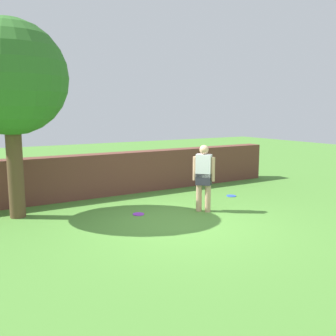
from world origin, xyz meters
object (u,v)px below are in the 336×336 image
Objects in this scene: person at (204,175)px; frisbee_blue at (231,196)px; frisbee_purple at (138,214)px; tree at (10,79)px.

frisbee_blue is (1.66, 0.90, -0.89)m from person.
frisbee_purple is (-1.48, 0.56, -0.89)m from person.
frisbee_blue is (3.14, 0.33, 0.00)m from frisbee_purple.
frisbee_purple is at bearing 27.82° from person.
tree is at bearing 23.93° from person.
frisbee_purple and frisbee_blue have the same top height.
person is at bearing -20.85° from frisbee_purple.
frisbee_purple is at bearing -26.96° from tree.
tree is at bearing 170.66° from frisbee_blue.
frisbee_blue is at bearing 6.04° from frisbee_purple.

